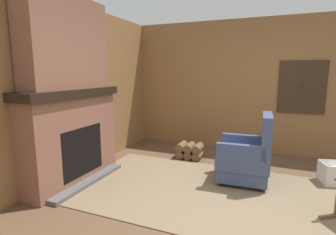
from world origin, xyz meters
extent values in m
plane|color=brown|center=(0.00, 0.00, 0.00)|extent=(14.00, 14.00, 0.00)
cube|color=olive|center=(-2.52, 0.00, 1.27)|extent=(0.06, 5.59, 2.54)
cube|color=olive|center=(0.00, 2.52, 1.27)|extent=(5.59, 0.06, 2.54)
cube|color=#382619|center=(0.71, 2.48, 1.28)|extent=(0.78, 0.02, 0.94)
cube|color=silver|center=(0.71, 2.49, 1.28)|extent=(0.74, 0.01, 0.90)
cube|color=#382619|center=(0.71, 2.48, 1.28)|extent=(0.02, 0.02, 0.90)
cube|color=#382619|center=(0.71, 2.48, 1.28)|extent=(0.74, 0.02, 0.02)
cube|color=brown|center=(-2.31, 0.00, 0.60)|extent=(0.37, 1.52, 1.21)
cube|color=black|center=(-2.17, 0.00, 0.46)|extent=(0.08, 0.79, 0.68)
cube|color=#565451|center=(-2.05, 0.00, 0.03)|extent=(0.16, 1.37, 0.06)
cube|color=black|center=(-2.31, 0.00, 1.26)|extent=(0.47, 1.62, 0.11)
cube|color=brown|center=(-2.31, 0.00, 1.92)|extent=(0.32, 1.34, 1.20)
cube|color=#7A664C|center=(-0.36, 0.37, 0.01)|extent=(3.71, 2.02, 0.01)
cube|color=#3D4C75|center=(-0.08, 0.88, 0.18)|extent=(0.69, 0.66, 0.24)
cube|color=#3D4C75|center=(-0.08, 0.88, 0.33)|extent=(0.73, 0.69, 0.18)
cube|color=#3D4C75|center=(0.21, 0.90, 0.70)|extent=(0.15, 0.66, 0.57)
cube|color=#3D4C75|center=(-0.08, 0.60, 0.52)|extent=(0.63, 0.12, 0.20)
cube|color=#3D4C75|center=(-0.11, 1.17, 0.52)|extent=(0.63, 0.12, 0.20)
cylinder|color=#332319|center=(-0.34, 0.61, 0.03)|extent=(0.05, 0.05, 0.06)
cylinder|color=#332319|center=(-0.37, 1.13, 0.03)|extent=(0.05, 0.05, 0.06)
cylinder|color=#332319|center=(0.21, 0.63, 0.03)|extent=(0.05, 0.05, 0.06)
cylinder|color=#332319|center=(0.19, 1.16, 0.03)|extent=(0.05, 0.05, 0.06)
cylinder|color=brown|center=(-1.24, 1.58, 0.07)|extent=(0.16, 0.33, 0.15)
cylinder|color=brown|center=(-1.09, 1.59, 0.07)|extent=(0.16, 0.33, 0.15)
cylinder|color=brown|center=(-0.94, 1.59, 0.07)|extent=(0.16, 0.33, 0.15)
cylinder|color=brown|center=(-1.24, 1.58, 0.20)|extent=(0.16, 0.33, 0.15)
cylinder|color=brown|center=(-1.09, 1.59, 0.20)|extent=(0.16, 0.33, 0.15)
cylinder|color=brown|center=(-0.94, 1.59, 0.20)|extent=(0.16, 0.33, 0.15)
cube|color=white|center=(0.96, 1.25, 0.15)|extent=(0.09, 0.31, 0.30)
cube|color=white|center=(1.13, 1.45, 0.15)|extent=(0.43, 0.12, 0.30)
ellipsoid|color=#B24C42|center=(-2.35, -0.28, 1.37)|extent=(0.11, 0.11, 0.11)
cylinder|color=white|center=(-2.35, -0.28, 1.53)|extent=(0.06, 0.06, 0.21)
cube|color=brown|center=(-2.35, 0.37, 1.38)|extent=(0.12, 0.26, 0.12)
cube|color=silver|center=(-2.28, 0.37, 1.38)|extent=(0.01, 0.04, 0.02)
cylinder|color=gold|center=(-2.37, 0.05, 1.46)|extent=(0.07, 0.29, 0.28)
camera|label=1|loc=(0.29, -2.78, 1.54)|focal=28.00mm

